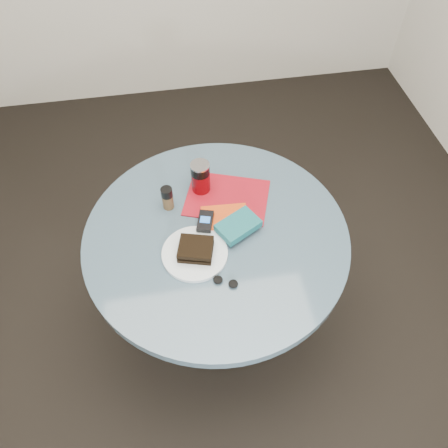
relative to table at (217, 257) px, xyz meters
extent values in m
plane|color=black|center=(0.00, 0.00, -0.59)|extent=(4.00, 4.00, 0.00)
cylinder|color=black|center=(0.00, 0.00, -0.57)|extent=(0.48, 0.48, 0.03)
cylinder|color=black|center=(0.00, 0.00, -0.22)|extent=(0.11, 0.11, 0.68)
cylinder|color=#384E5D|center=(0.00, 0.00, 0.14)|extent=(1.00, 1.00, 0.04)
cylinder|color=white|center=(-0.09, -0.08, 0.17)|extent=(0.24, 0.24, 0.02)
cube|color=black|center=(-0.09, -0.08, 0.19)|extent=(0.14, 0.13, 0.02)
cube|color=#372514|center=(-0.09, -0.08, 0.20)|extent=(0.13, 0.11, 0.01)
cube|color=black|center=(-0.09, -0.08, 0.21)|extent=(0.14, 0.13, 0.02)
cylinder|color=#5C040A|center=(-0.02, 0.23, 0.21)|extent=(0.08, 0.08, 0.10)
cylinder|color=black|center=(-0.02, 0.23, 0.28)|extent=(0.08, 0.08, 0.04)
cylinder|color=silver|center=(-0.02, 0.23, 0.30)|extent=(0.08, 0.08, 0.01)
cylinder|color=#4B3720|center=(-0.16, 0.16, 0.20)|extent=(0.05, 0.05, 0.07)
cylinder|color=black|center=(-0.16, 0.16, 0.25)|extent=(0.05, 0.05, 0.04)
cube|color=maroon|center=(0.07, 0.17, 0.17)|extent=(0.38, 0.33, 0.01)
cube|color=#C53E0F|center=(0.04, 0.06, 0.18)|extent=(0.18, 0.13, 0.01)
cube|color=#124F55|center=(0.08, -0.01, 0.20)|extent=(0.18, 0.16, 0.03)
cube|color=black|center=(-0.03, 0.04, 0.19)|extent=(0.08, 0.11, 0.02)
cube|color=blue|center=(-0.03, 0.04, 0.20)|extent=(0.04, 0.04, 0.00)
ellipsoid|color=black|center=(-0.03, -0.21, 0.17)|extent=(0.05, 0.05, 0.02)
ellipsoid|color=black|center=(0.02, -0.23, 0.17)|extent=(0.05, 0.05, 0.02)
camera|label=1|loc=(-0.13, -0.97, 1.48)|focal=35.00mm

